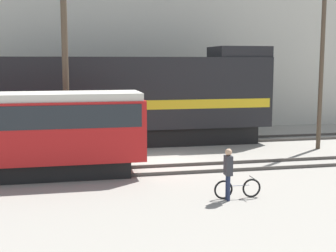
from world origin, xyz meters
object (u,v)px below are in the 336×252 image
streetcar (17,130)px  freight_locomotive (114,99)px  person (228,169)px  utility_pole_left (66,75)px  utility_pole_center (322,64)px  bicycle (238,189)px

streetcar → freight_locomotive: bearing=56.0°
person → utility_pole_left: size_ratio=0.22×
person → utility_pole_left: 9.97m
utility_pole_center → person: bearing=-134.8°
bicycle → utility_pole_left: utility_pole_left is taller
streetcar → utility_pole_left: 4.37m
streetcar → bicycle: bearing=-30.4°
streetcar → person: streetcar is taller
streetcar → utility_pole_left: size_ratio=1.24×
freight_locomotive → utility_pole_left: size_ratio=2.20×
person → utility_pole_center: utility_pole_center is taller
bicycle → utility_pole_center: utility_pole_center is taller
bicycle → utility_pole_center: (7.48, 7.79, 4.19)m
person → utility_pole_center: bearing=45.2°
freight_locomotive → bicycle: 11.77m
freight_locomotive → person: size_ratio=10.01×
freight_locomotive → utility_pole_center: bearing=-17.5°
freight_locomotive → utility_pole_center: 11.27m
freight_locomotive → bicycle: bearing=-74.4°
streetcar → bicycle: (7.60, -4.46, -1.62)m
bicycle → utility_pole_left: size_ratio=0.21×
bicycle → person: 0.86m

